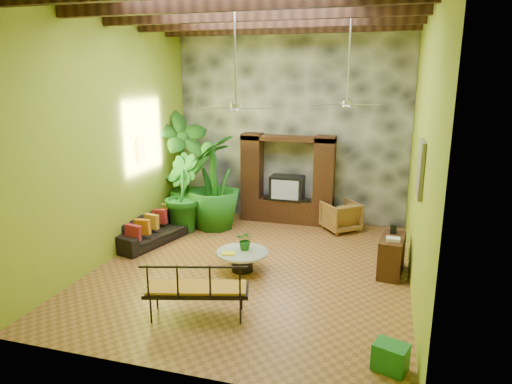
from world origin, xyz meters
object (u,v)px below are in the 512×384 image
(tall_plant_a, at_px, (184,167))
(side_console, at_px, (392,256))
(ceiling_fan_back, at_px, (348,93))
(tall_plant_c, at_px, (214,182))
(tall_plant_b, at_px, (181,193))
(wicker_armchair, at_px, (341,216))
(sofa, at_px, (152,230))
(coffee_table, at_px, (242,258))
(entertainment_center, at_px, (287,186))
(iron_bench, at_px, (195,287))
(green_bin, at_px, (390,357))
(ceiling_fan_front, at_px, (236,95))

(tall_plant_a, height_order, side_console, tall_plant_a)
(ceiling_fan_back, distance_m, tall_plant_c, 4.04)
(tall_plant_a, relative_size, tall_plant_b, 1.51)
(wicker_armchair, relative_size, tall_plant_c, 0.34)
(sofa, bearing_deg, ceiling_fan_back, -68.83)
(ceiling_fan_back, height_order, coffee_table, ceiling_fan_back)
(wicker_armchair, bearing_deg, tall_plant_b, -23.13)
(ceiling_fan_back, height_order, sofa, ceiling_fan_back)
(sofa, bearing_deg, tall_plant_c, -20.80)
(entertainment_center, xyz_separation_m, iron_bench, (-0.31, -5.29, -0.43))
(green_bin, bearing_deg, ceiling_fan_back, 105.20)
(tall_plant_a, distance_m, coffee_table, 3.83)
(tall_plant_a, distance_m, green_bin, 7.47)
(tall_plant_b, height_order, side_console, tall_plant_b)
(iron_bench, height_order, green_bin, iron_bench)
(ceiling_fan_front, xyz_separation_m, tall_plant_c, (-1.44, 2.53, -2.22))
(sofa, xyz_separation_m, wicker_armchair, (4.09, 2.04, 0.07))
(ceiling_fan_front, height_order, iron_bench, ceiling_fan_front)
(sofa, bearing_deg, wicker_armchair, -48.44)
(wicker_armchair, distance_m, tall_plant_a, 4.20)
(wicker_armchair, bearing_deg, green_bin, 63.51)
(tall_plant_c, height_order, side_console, tall_plant_c)
(tall_plant_b, xyz_separation_m, side_console, (5.00, -1.25, -0.58))
(ceiling_fan_back, relative_size, wicker_armchair, 2.30)
(sofa, distance_m, tall_plant_a, 2.09)
(sofa, relative_size, tall_plant_c, 0.86)
(ceiling_fan_front, relative_size, iron_bench, 1.08)
(ceiling_fan_front, bearing_deg, tall_plant_b, 135.50)
(ceiling_fan_front, distance_m, sofa, 4.12)
(tall_plant_b, bearing_deg, green_bin, -41.19)
(side_console, bearing_deg, green_bin, -83.32)
(tall_plant_a, xyz_separation_m, coffee_table, (2.45, -2.69, -1.18))
(wicker_armchair, distance_m, tall_plant_b, 3.98)
(ceiling_fan_front, bearing_deg, sofa, 155.01)
(tall_plant_b, height_order, coffee_table, tall_plant_b)
(side_console, bearing_deg, iron_bench, -131.88)
(tall_plant_a, height_order, iron_bench, tall_plant_a)
(ceiling_fan_back, bearing_deg, green_bin, -74.80)
(sofa, distance_m, side_console, 5.31)
(wicker_armchair, bearing_deg, ceiling_fan_front, 23.75)
(ceiling_fan_front, bearing_deg, ceiling_fan_back, 41.63)
(entertainment_center, height_order, sofa, entertainment_center)
(ceiling_fan_front, height_order, wicker_armchair, ceiling_fan_front)
(entertainment_center, xyz_separation_m, sofa, (-2.65, -2.39, -0.67))
(side_console, distance_m, green_bin, 3.13)
(ceiling_fan_back, distance_m, tall_plant_a, 4.82)
(ceiling_fan_back, height_order, tall_plant_a, ceiling_fan_back)
(tall_plant_a, height_order, green_bin, tall_plant_a)
(coffee_table, bearing_deg, entertainment_center, 87.26)
(sofa, xyz_separation_m, coffee_table, (2.49, -0.94, -0.04))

